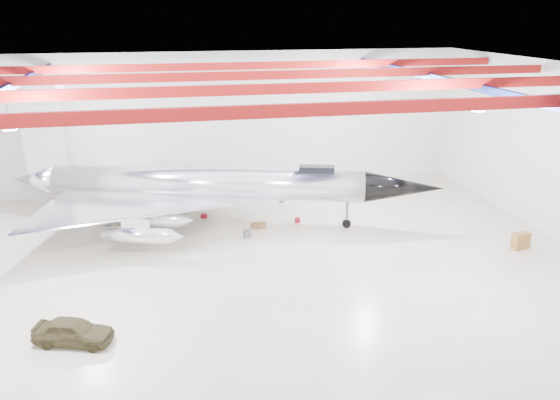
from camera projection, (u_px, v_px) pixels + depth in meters
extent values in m
plane|color=#BFB098|center=(247.00, 263.00, 31.75)|extent=(40.00, 40.00, 0.00)
plane|color=silver|center=(217.00, 122.00, 43.83)|extent=(40.00, 0.00, 40.00)
plane|color=#0A0F38|center=(243.00, 70.00, 28.17)|extent=(40.00, 40.00, 0.00)
cube|color=maroon|center=(279.00, 111.00, 20.05)|extent=(39.50, 0.25, 0.50)
cube|color=maroon|center=(252.00, 90.00, 25.59)|extent=(39.50, 0.25, 0.50)
cube|color=maroon|center=(235.00, 76.00, 31.14)|extent=(39.50, 0.25, 0.50)
cube|color=maroon|center=(223.00, 66.00, 36.68)|extent=(39.50, 0.25, 0.50)
cube|color=#0C184B|center=(453.00, 82.00, 30.85)|extent=(0.25, 29.50, 0.40)
cube|color=silver|center=(10.00, 125.00, 21.06)|extent=(0.55, 0.55, 0.25)
cube|color=silver|center=(478.00, 107.00, 25.03)|extent=(0.55, 0.55, 0.25)
cube|color=silver|center=(60.00, 86.00, 32.15)|extent=(0.55, 0.55, 0.25)
cube|color=silver|center=(379.00, 78.00, 36.13)|extent=(0.55, 0.55, 0.25)
cylinder|color=silver|center=(208.00, 183.00, 36.69)|extent=(20.68, 7.87, 2.09)
cone|color=black|center=(404.00, 188.00, 35.80)|extent=(5.61, 3.48, 2.09)
cone|color=silver|center=(35.00, 180.00, 37.51)|extent=(3.60, 2.89, 2.09)
cube|color=silver|center=(44.00, 141.00, 36.55)|extent=(2.85, 0.94, 4.71)
cube|color=black|center=(317.00, 170.00, 35.83)|extent=(2.44, 1.45, 0.52)
cylinder|color=silver|center=(136.00, 235.00, 31.95)|extent=(4.08, 2.02, 0.94)
cylinder|color=silver|center=(150.00, 219.00, 34.42)|extent=(4.08, 2.02, 0.94)
cylinder|color=silver|center=(175.00, 189.00, 40.34)|extent=(4.08, 2.02, 0.94)
cylinder|color=silver|center=(183.00, 179.00, 42.81)|extent=(4.08, 2.02, 0.94)
cylinder|color=#59595B|center=(347.00, 215.00, 36.70)|extent=(0.19, 0.19, 1.88)
cylinder|color=black|center=(347.00, 224.00, 36.91)|extent=(0.63, 0.39, 0.59)
cylinder|color=#59595B|center=(137.00, 223.00, 35.16)|extent=(0.19, 0.19, 1.88)
cylinder|color=black|center=(138.00, 233.00, 35.37)|extent=(0.63, 0.39, 0.59)
cylinder|color=#59595B|center=(160.00, 197.00, 40.09)|extent=(0.19, 0.19, 1.88)
cylinder|color=black|center=(160.00, 206.00, 40.30)|extent=(0.63, 0.39, 0.59)
imported|color=#3D361E|center=(73.00, 331.00, 23.91)|extent=(3.74, 2.41, 1.18)
cube|color=brown|center=(521.00, 241.00, 33.56)|extent=(1.19, 0.76, 1.01)
cube|color=olive|center=(147.00, 234.00, 35.42)|extent=(0.65, 0.58, 0.38)
cube|color=maroon|center=(204.00, 216.00, 38.74)|extent=(0.49, 0.44, 0.28)
cylinder|color=#59595B|center=(247.00, 234.00, 35.36)|extent=(0.62, 0.62, 0.46)
cube|color=olive|center=(255.00, 226.00, 36.88)|extent=(0.59, 0.50, 0.36)
cube|color=#59595B|center=(108.00, 228.00, 36.60)|extent=(0.50, 0.44, 0.29)
cylinder|color=maroon|center=(298.00, 220.00, 37.88)|extent=(0.45, 0.45, 0.35)
cube|color=olive|center=(261.00, 225.00, 36.89)|extent=(0.62, 0.52, 0.40)
cylinder|color=#59595B|center=(281.00, 200.00, 41.98)|extent=(0.47, 0.47, 0.33)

